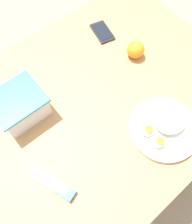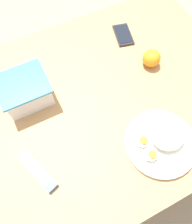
# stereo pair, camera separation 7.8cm
# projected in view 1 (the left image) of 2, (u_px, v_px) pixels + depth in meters

# --- Properties ---
(ground_plane) EXTENTS (10.00, 10.00, 0.00)m
(ground_plane) POSITION_uv_depth(u_px,v_px,m) (94.00, 153.00, 1.52)
(ground_plane) COLOR gray
(table) EXTENTS (1.20, 0.87, 0.76)m
(table) POSITION_uv_depth(u_px,v_px,m) (93.00, 112.00, 0.93)
(table) COLOR #AD7F51
(table) RESTS_ON ground_plane
(food_container) EXTENTS (0.18, 0.16, 0.10)m
(food_container) POSITION_uv_depth(u_px,v_px,m) (21.00, 106.00, 0.77)
(food_container) COLOR white
(food_container) RESTS_ON table
(orange_fruit) EXTENTS (0.07, 0.07, 0.07)m
(orange_fruit) POSITION_uv_depth(u_px,v_px,m) (136.00, 50.00, 0.90)
(orange_fruit) COLOR orange
(orange_fruit) RESTS_ON table
(rice_plate) EXTENTS (0.25, 0.25, 0.06)m
(rice_plate) POSITION_uv_depth(u_px,v_px,m) (165.00, 127.00, 0.77)
(rice_plate) COLOR silver
(rice_plate) RESTS_ON table
(candy_bar) EXTENTS (0.08, 0.16, 0.02)m
(candy_bar) POSITION_uv_depth(u_px,v_px,m) (53.00, 183.00, 0.69)
(candy_bar) COLOR #334C9E
(candy_bar) RESTS_ON table
(cell_phone) EXTENTS (0.10, 0.14, 0.01)m
(cell_phone) POSITION_uv_depth(u_px,v_px,m) (102.00, 32.00, 0.98)
(cell_phone) COLOR #232328
(cell_phone) RESTS_ON table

